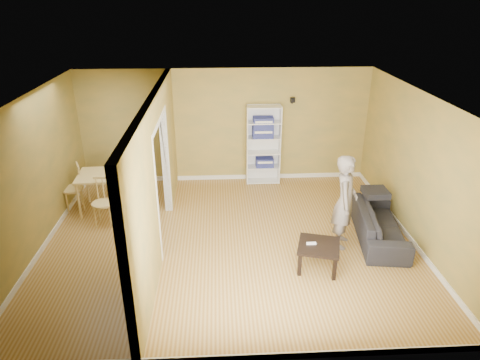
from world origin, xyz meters
The scene contains 15 objects.
room_shell centered at (0.00, 0.00, 1.30)m, with size 6.50×6.50×6.50m.
partition centered at (-1.20, 0.00, 1.30)m, with size 0.22×5.50×2.60m, color gold, non-canonical shape.
wall_speaker centered at (1.50, 2.69, 1.90)m, with size 0.10×0.10×0.10m, color black.
sofa centered at (2.70, -0.03, 0.36)m, with size 0.82×1.91×0.73m, color #2E2E31.
person centered at (1.97, -0.21, 0.98)m, with size 0.56×0.71×1.96m, color slate.
bookshelf centered at (0.86, 2.60, 0.91)m, with size 0.76×0.33×1.82m.
paper_box_navy_a centered at (0.90, 2.56, 0.49)m, with size 0.40×0.26×0.21m, color navy.
paper_box_navy_b centered at (0.84, 2.56, 1.21)m, with size 0.46×0.30×0.24m, color navy.
paper_box_navy_c centered at (0.84, 2.56, 1.44)m, with size 0.45×0.29×0.23m, color #16244C.
coffee_table centered at (1.40, -0.89, 0.36)m, with size 0.64×0.64×0.43m.
game_controller centered at (1.28, -0.87, 0.44)m, with size 0.15×0.04×0.03m, color white.
dining_table centered at (-2.35, 1.36, 0.70)m, with size 1.24×0.83×0.78m.
chair_left centered at (-3.13, 1.39, 0.48)m, with size 0.44×0.44×0.96m, color #D2B97C, non-canonical shape.
chair_near centered at (-2.37, 0.75, 0.46)m, with size 0.42×0.42×0.92m, color tan, non-canonical shape.
chair_far centered at (-2.28, 1.98, 0.47)m, with size 0.43×0.43×0.94m, color tan, non-canonical shape.
Camera 1 is at (-0.17, -6.59, 4.13)m, focal length 32.00 mm.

